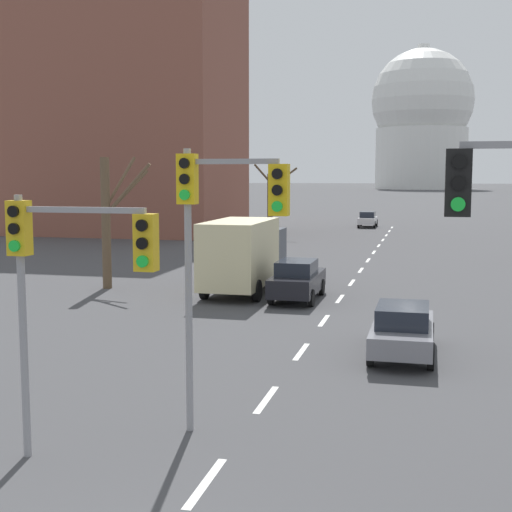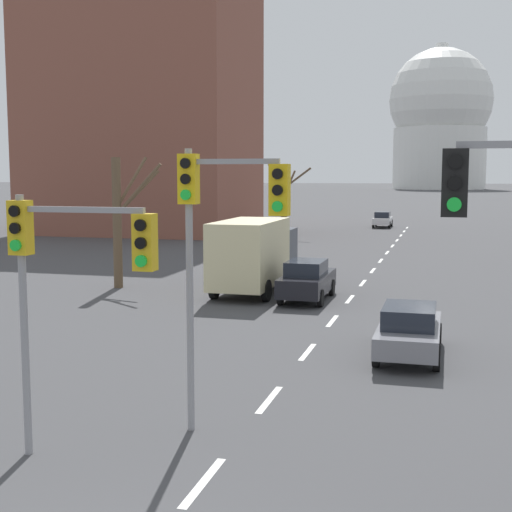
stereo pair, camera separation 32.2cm
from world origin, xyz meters
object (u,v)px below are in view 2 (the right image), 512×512
at_px(traffic_signal_near_left, 64,260).
at_px(sedan_near_left, 307,280).
at_px(traffic_signal_centre_tall, 219,219).
at_px(delivery_truck, 255,253).
at_px(sedan_mid_centre, 383,219).
at_px(sedan_near_right, 409,330).

bearing_deg(traffic_signal_near_left, sedan_near_left, 86.70).
relative_size(traffic_signal_centre_tall, sedan_near_left, 1.27).
distance_m(traffic_signal_near_left, delivery_truck, 18.72).
xyz_separation_m(traffic_signal_centre_tall, delivery_truck, (-3.82, 16.60, -2.52)).
xyz_separation_m(sedan_near_left, delivery_truck, (-2.61, 1.55, 0.86)).
relative_size(traffic_signal_near_left, delivery_truck, 0.66).
xyz_separation_m(sedan_near_left, sedan_mid_centre, (-0.66, 41.06, -0.06)).
bearing_deg(sedan_near_left, sedan_near_right, -61.08).
xyz_separation_m(sedan_near_right, sedan_mid_centre, (-5.14, 49.17, 0.01)).
bearing_deg(sedan_near_left, sedan_mid_centre, 90.92).
distance_m(sedan_near_right, sedan_mid_centre, 49.44).
height_order(sedan_near_right, delivery_truck, delivery_truck).
bearing_deg(delivery_truck, traffic_signal_near_left, -84.97).
height_order(traffic_signal_centre_tall, delivery_truck, traffic_signal_centre_tall).
relative_size(traffic_signal_centre_tall, sedan_mid_centre, 1.33).
xyz_separation_m(sedan_near_left, sedan_near_right, (4.48, -8.11, -0.07)).
relative_size(sedan_near_left, sedan_near_right, 1.02).
relative_size(sedan_near_right, sedan_mid_centre, 1.02).
relative_size(sedan_near_left, sedan_mid_centre, 1.04).
xyz_separation_m(traffic_signal_near_left, traffic_signal_centre_tall, (2.19, 1.95, 0.63)).
bearing_deg(traffic_signal_centre_tall, sedan_near_right, 64.76).
bearing_deg(delivery_truck, sedan_near_left, -30.66).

